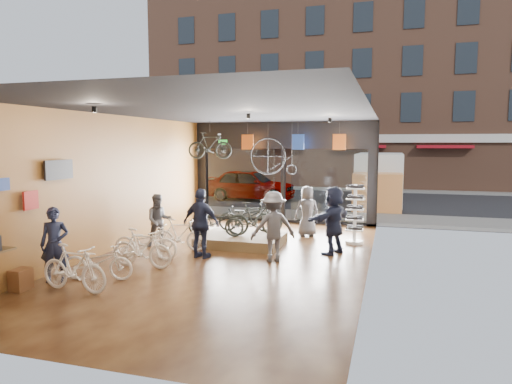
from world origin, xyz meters
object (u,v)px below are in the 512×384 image
at_px(box_truck, 379,181).
at_px(penny_farthing, 275,158).
at_px(street_car, 250,185).
at_px(customer_0, 55,244).
at_px(display_bike_right, 246,217).
at_px(customer_3, 273,227).
at_px(sunglasses_rack, 355,214).
at_px(floor_bike_2, 98,261).
at_px(display_bike_mid, 255,219).
at_px(display_bike_left, 216,222).
at_px(customer_5, 333,220).
at_px(floor_bike_5, 180,235).
at_px(customer_4, 307,211).
at_px(hung_bike, 210,146).
at_px(floor_bike_4, 146,242).
at_px(floor_bike_3, 142,248).
at_px(floor_bike_1, 74,268).
at_px(customer_1, 159,221).
at_px(display_platform, 241,240).
at_px(customer_2, 201,223).

bearing_deg(box_truck, penny_farthing, -118.25).
relative_size(street_car, penny_farthing, 2.97).
bearing_deg(customer_0, display_bike_right, 35.35).
xyz_separation_m(street_car, penny_farthing, (3.25, -7.32, 1.67)).
bearing_deg(box_truck, customer_3, -101.91).
distance_m(box_truck, penny_farthing, 7.28).
bearing_deg(sunglasses_rack, penny_farthing, 160.54).
xyz_separation_m(floor_bike_2, display_bike_mid, (2.33, 4.29, 0.39)).
bearing_deg(box_truck, display_bike_left, -113.98).
bearing_deg(customer_5, floor_bike_5, -50.52).
bearing_deg(penny_farthing, street_car, 113.91).
xyz_separation_m(floor_bike_5, display_bike_left, (0.75, 0.83, 0.27)).
bearing_deg(display_bike_right, customer_4, -64.62).
xyz_separation_m(customer_0, hung_bike, (0.74, 7.10, 2.10)).
relative_size(floor_bike_2, display_bike_right, 0.92).
relative_size(floor_bike_4, display_bike_left, 1.05).
xyz_separation_m(customer_4, customer_5, (1.10, -2.13, 0.11)).
bearing_deg(floor_bike_3, display_bike_right, -20.33).
height_order(floor_bike_1, customer_5, customer_5).
relative_size(floor_bike_4, customer_1, 1.11).
bearing_deg(display_bike_right, floor_bike_2, 148.19).
distance_m(sunglasses_rack, penny_farthing, 3.83).
xyz_separation_m(floor_bike_3, customer_0, (-1.22, -1.53, 0.34)).
distance_m(display_bike_right, customer_5, 2.94).
relative_size(street_car, customer_1, 3.14).
bearing_deg(floor_bike_4, display_bike_right, -37.10).
xyz_separation_m(floor_bike_4, customer_4, (3.49, 4.13, 0.36)).
bearing_deg(floor_bike_4, hung_bike, -3.45).
relative_size(floor_bike_2, display_platform, 0.65).
distance_m(street_car, box_truck, 6.73).
distance_m(penny_farthing, hung_bike, 2.37).
distance_m(customer_3, customer_5, 1.86).
distance_m(display_bike_mid, customer_3, 1.92).
distance_m(customer_0, sunglasses_rack, 8.24).
xyz_separation_m(floor_bike_2, display_bike_right, (1.89, 4.81, 0.34)).
xyz_separation_m(customer_2, customer_3, (1.89, 0.21, -0.02)).
xyz_separation_m(floor_bike_1, display_platform, (1.92, 5.00, -0.34)).
bearing_deg(customer_3, display_bike_mid, -87.31).
bearing_deg(customer_2, display_bike_right, -90.75).
xyz_separation_m(floor_bike_1, customer_2, (1.39, 3.27, 0.43)).
height_order(floor_bike_4, customer_0, customer_0).
bearing_deg(hung_bike, floor_bike_2, 170.13).
xyz_separation_m(floor_bike_5, customer_1, (-0.80, 0.28, 0.32)).
distance_m(street_car, hung_bike, 8.13).
xyz_separation_m(floor_bike_1, customer_0, (-0.84, 0.46, 0.33)).
relative_size(street_car, display_bike_mid, 2.94).
height_order(floor_bike_4, penny_farthing, penny_farthing).
relative_size(customer_3, hung_bike, 1.13).
bearing_deg(hung_bike, display_bike_mid, -145.92).
xyz_separation_m(display_bike_right, customer_0, (-2.70, -5.18, 0.07)).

